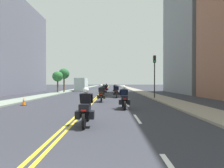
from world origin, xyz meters
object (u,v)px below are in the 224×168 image
Objects in this scene: street_tree_0 at (65,74)px; traffic_cone_0 at (25,101)px; parked_truck at (82,85)px; motorcycle_5 at (116,89)px; motorcycle_0 at (86,110)px; traffic_light_near at (155,69)px; motorcycle_6 at (107,89)px; motorcycle_4 at (105,91)px; street_tree_1 at (58,77)px; motorcycle_7 at (116,88)px; motorcycle_2 at (102,95)px; motorcycle_3 at (117,92)px; motorcycle_1 at (125,99)px.

traffic_cone_0 is at bearing -84.76° from street_tree_0.
motorcycle_5 is at bearing -52.04° from parked_truck.
motorcycle_0 is 0.46× the size of traffic_light_near.
motorcycle_5 is 19.15m from traffic_cone_0.
traffic_light_near is at bearing 64.56° from motorcycle_0.
street_tree_0 reaches higher than motorcycle_0.
traffic_cone_0 is at bearing -107.62° from motorcycle_6.
street_tree_1 is (-8.39, 5.82, 2.23)m from motorcycle_4.
motorcycle_7 is 0.46× the size of traffic_light_near.
motorcycle_7 is at bearing 84.37° from motorcycle_2.
traffic_cone_0 is at bearing -82.13° from street_tree_1.
motorcycle_2 is at bearing -105.98° from motorcycle_3.
traffic_cone_0 is 0.17× the size of street_tree_1.
motorcycle_3 is at bearing -86.06° from motorcycle_6.
motorcycle_4 is 14.46m from motorcycle_7.
motorcycle_4 is 0.57× the size of street_tree_1.
motorcycle_1 is at bearing -85.32° from motorcycle_4.
motorcycle_2 reaches higher than motorcycle_4.
motorcycle_5 is at bearing -4.67° from street_tree_1.
motorcycle_2 reaches higher than motorcycle_6.
motorcycle_0 is at bearing -74.05° from street_tree_0.
motorcycle_4 is at bearing 97.25° from motorcycle_1.
motorcycle_0 is 19.68m from motorcycle_4.
street_tree_1 is at bearing -158.83° from motorcycle_6.
traffic_light_near reaches higher than motorcycle_3.
motorcycle_0 is at bearing -71.64° from street_tree_1.
parked_truck reaches higher than motorcycle_3.
traffic_cone_0 is at bearing -118.17° from motorcycle_4.
motorcycle_1 is 8.12m from traffic_cone_0.
parked_truck reaches higher than motorcycle_1.
motorcycle_7 is (0.16, 19.05, -0.02)m from motorcycle_3.
motorcycle_1 is at bearing -87.08° from motorcycle_3.
street_tree_1 is (-10.11, 10.54, 2.21)m from motorcycle_3.
motorcycle_3 is 10.92m from traffic_cone_0.
motorcycle_4 is (-0.07, 19.68, -0.01)m from motorcycle_0.
motorcycle_1 is 22.98m from street_tree_1.
traffic_light_near is (11.82, 6.26, 3.02)m from traffic_cone_0.
motorcycle_4 is 11.07m from street_tree_0.
motorcycle_6 is at bearing 86.37° from motorcycle_4.
motorcycle_1 is 0.97× the size of motorcycle_6.
motorcycle_1 is at bearing -66.19° from street_tree_0.
motorcycle_6 is 17.16m from traffic_light_near.
motorcycle_3 is at bearing -46.19° from street_tree_1.
street_tree_0 is (-9.42, 2.46, 2.78)m from motorcycle_5.
street_tree_1 is (-10.41, 20.36, 2.24)m from motorcycle_1.
traffic_light_near reaches higher than motorcycle_1.
motorcycle_5 reaches higher than motorcycle_1.
parked_truck is (-7.51, 28.79, 0.63)m from motorcycle_1.
motorcycle_0 reaches higher than motorcycle_4.
motorcycle_6 is (-1.95, 24.10, -0.00)m from motorcycle_1.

